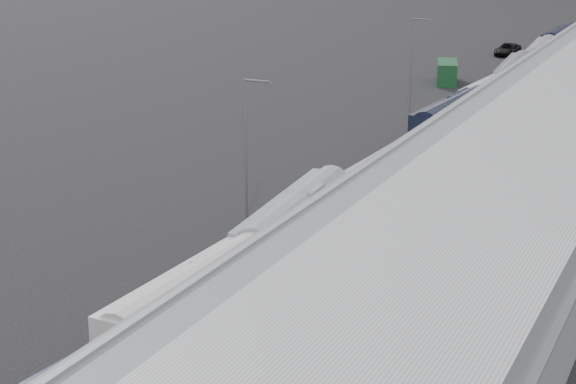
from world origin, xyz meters
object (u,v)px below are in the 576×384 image
Objects in this scene: bus_2 at (198,309)px; bus_4 at (390,178)px; shipping_container at (447,72)px; bus_8 at (542,59)px; street_lamp_near at (248,139)px; suv at (508,49)px; bus_5 at (453,125)px; bus_7 at (514,80)px; bus_6 at (490,99)px; street_lamp_far at (413,60)px; bus_9 at (562,44)px; bus_3 at (296,232)px.

bus_4 is (0.67, 25.89, -0.13)m from bus_2.
bus_4 is 46.65m from shipping_container.
street_lamp_near is at bearing -99.65° from bus_8.
suv is (-0.27, 77.73, -4.59)m from street_lamp_near.
bus_8 reaches higher than bus_4.
bus_5 reaches higher than bus_7.
suv is (-7.04, 38.56, -0.70)m from bus_6.
suv is at bearing 90.20° from street_lamp_near.
bus_5 reaches higher than bus_6.
bus_4 is at bearing 48.04° from street_lamp_near.
bus_2 is 1.09× the size of bus_4.
suv is at bearing 96.54° from bus_2.
street_lamp_near is at bearing -95.09° from bus_6.
street_lamp_near is 0.98× the size of street_lamp_far.
bus_7 is 1.02× the size of bus_8.
bus_6 is at bearing 94.52° from bus_5.
street_lamp_near reaches higher than suv.
street_lamp_near is at bearing 112.52° from bus_2.
bus_5 is (-0.41, 17.64, 0.24)m from bus_4.
bus_5 is 52.57m from suv.
bus_9 is (-0.25, 41.01, 0.14)m from bus_6.
street_lamp_near is at bearing -102.24° from bus_7.
bus_7 reaches higher than bus_2.
bus_3 is 1.44× the size of street_lamp_far.
bus_6 is at bearing 84.82° from bus_3.
street_lamp_near is 53.95m from shipping_container.
shipping_container is at bearing 99.18° from bus_2.
suv is at bearing 102.16° from bus_5.
shipping_container reaches higher than suv.
suv is (-6.86, 11.79, -0.80)m from bus_8.
bus_6 is at bearing -86.62° from bus_9.
bus_5 is at bearing -86.69° from bus_9.
bus_6 is at bearing -94.30° from bus_7.
shipping_container is at bearing 111.61° from bus_5.
street_lamp_far is at bearing -106.47° from bus_8.
bus_8 is 31.52m from street_lamp_far.
bus_3 is 60.17m from shipping_container.
bus_2 is 57.06m from bus_6.
bus_7 is at bearing -38.83° from shipping_container.
bus_8 is at bearing 38.66° from shipping_container.
bus_7 is at bearing -93.52° from bus_8.
bus_5 is at bearing -89.29° from shipping_container.
bus_5 is 1.04× the size of bus_9.
bus_2 is at bearing -89.19° from bus_4.
bus_6 is 41.01m from bus_9.
bus_5 is 54.54m from bus_9.
bus_9 is at bearing 55.86° from shipping_container.
bus_8 is at bearing 84.29° from street_lamp_near.
bus_2 is at bearing -85.92° from bus_5.
street_lamp_far is at bearing 130.03° from bus_5.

